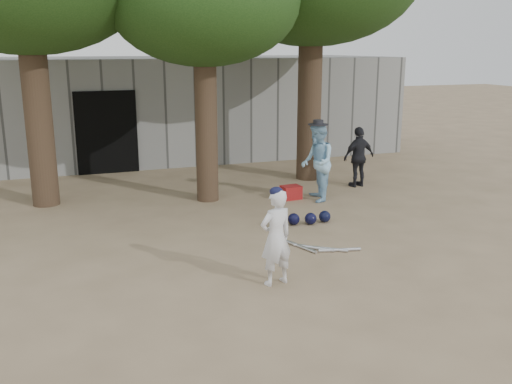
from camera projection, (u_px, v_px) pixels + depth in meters
name	position (u px, v px, depth m)	size (l,w,h in m)	color
ground	(241.00, 271.00, 8.72)	(70.00, 70.00, 0.00)	#937C5E
boy_player	(276.00, 238.00, 8.07)	(0.51, 0.34, 1.41)	silver
spectator_blue	(317.00, 162.00, 12.47)	(0.84, 0.65, 1.73)	#98CAEB
spectator_dark	(359.00, 157.00, 13.79)	(0.86, 0.36, 1.46)	black
red_bag	(291.00, 192.00, 12.78)	(0.42, 0.32, 0.30)	#A2151E
back_building	(137.00, 107.00, 17.77)	(16.00, 5.24, 3.00)	gray
helmet_row	(302.00, 219.00, 10.93)	(1.19, 0.31, 0.23)	black
bat_pile	(320.00, 248.00, 9.60)	(1.05, 0.82, 0.06)	silver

